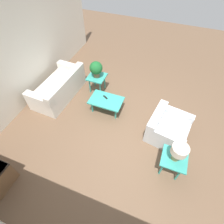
% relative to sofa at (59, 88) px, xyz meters
% --- Properties ---
extents(ground_plane, '(14.00, 14.00, 0.00)m').
position_rel_sofa_xyz_m(ground_plane, '(-2.26, 0.37, -0.29)').
color(ground_plane, brown).
extents(wall_right, '(0.12, 7.20, 2.70)m').
position_rel_sofa_xyz_m(wall_right, '(0.80, 0.37, 1.06)').
color(wall_right, silver).
rests_on(wall_right, ground_plane).
extents(sofa, '(0.97, 1.79, 0.75)m').
position_rel_sofa_xyz_m(sofa, '(0.00, 0.00, 0.00)').
color(sofa, silver).
rests_on(sofa, ground_plane).
extents(armchair, '(1.05, 1.09, 0.67)m').
position_rel_sofa_xyz_m(armchair, '(-3.30, 0.29, -0.02)').
color(armchair, silver).
rests_on(armchair, ground_plane).
extents(coffee_table, '(0.90, 0.58, 0.42)m').
position_rel_sofa_xyz_m(coffee_table, '(-1.56, 0.06, 0.07)').
color(coffee_table, teal).
rests_on(coffee_table, ground_plane).
extents(side_table_plant, '(0.52, 0.52, 0.55)m').
position_rel_sofa_xyz_m(side_table_plant, '(-0.97, -0.63, 0.18)').
color(side_table_plant, teal).
rests_on(side_table_plant, ground_plane).
extents(side_table_lamp, '(0.52, 0.52, 0.55)m').
position_rel_sofa_xyz_m(side_table_lamp, '(-3.54, 1.20, 0.18)').
color(side_table_lamp, teal).
rests_on(side_table_lamp, ground_plane).
extents(potted_plant, '(0.38, 0.38, 0.49)m').
position_rel_sofa_xyz_m(potted_plant, '(-0.97, -0.63, 0.55)').
color(potted_plant, brown).
rests_on(potted_plant, side_table_plant).
extents(table_lamp, '(0.32, 0.32, 0.44)m').
position_rel_sofa_xyz_m(table_lamp, '(-3.54, 1.20, 0.56)').
color(table_lamp, '#997F4C').
rests_on(table_lamp, side_table_lamp).
extents(remote_control, '(0.16, 0.12, 0.02)m').
position_rel_sofa_xyz_m(remote_control, '(-1.50, -0.02, 0.14)').
color(remote_control, black).
rests_on(remote_control, coffee_table).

